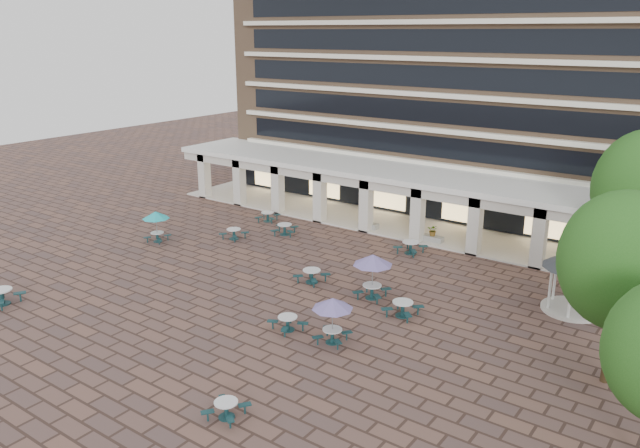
{
  "coord_description": "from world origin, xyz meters",
  "views": [
    {
      "loc": [
        21.07,
        -25.37,
        14.28
      ],
      "look_at": [
        0.5,
        3.0,
        3.39
      ],
      "focal_mm": 35.0,
      "sensor_mm": 36.0,
      "label": 1
    }
  ],
  "objects_px": {
    "picnic_table_2": "(226,408)",
    "gazebo": "(578,266)",
    "planter_left": "(369,224)",
    "picnic_table_0": "(2,295)",
    "picnic_table_4": "(156,216)",
    "planter_right": "(433,235)"
  },
  "relations": [
    {
      "from": "picnic_table_0",
      "to": "picnic_table_2",
      "type": "distance_m",
      "value": 17.24
    },
    {
      "from": "picnic_table_4",
      "to": "picnic_table_0",
      "type": "bearing_deg",
      "value": -95.6
    },
    {
      "from": "picnic_table_4",
      "to": "picnic_table_2",
      "type": "bearing_deg",
      "value": -46.06
    },
    {
      "from": "gazebo",
      "to": "planter_right",
      "type": "bearing_deg",
      "value": 152.3
    },
    {
      "from": "picnic_table_0",
      "to": "picnic_table_2",
      "type": "height_order",
      "value": "picnic_table_0"
    },
    {
      "from": "picnic_table_0",
      "to": "planter_right",
      "type": "distance_m",
      "value": 27.29
    },
    {
      "from": "picnic_table_2",
      "to": "picnic_table_4",
      "type": "bearing_deg",
      "value": 136.37
    },
    {
      "from": "planter_left",
      "to": "gazebo",
      "type": "bearing_deg",
      "value": -19.52
    },
    {
      "from": "picnic_table_0",
      "to": "planter_left",
      "type": "height_order",
      "value": "planter_left"
    },
    {
      "from": "picnic_table_0",
      "to": "picnic_table_2",
      "type": "xyz_separation_m",
      "value": [
        17.24,
        -0.39,
        -0.1
      ]
    },
    {
      "from": "picnic_table_2",
      "to": "gazebo",
      "type": "height_order",
      "value": "gazebo"
    },
    {
      "from": "picnic_table_4",
      "to": "gazebo",
      "type": "relative_size",
      "value": 0.61
    },
    {
      "from": "picnic_table_4",
      "to": "gazebo",
      "type": "distance_m",
      "value": 27.42
    },
    {
      "from": "picnic_table_0",
      "to": "gazebo",
      "type": "bearing_deg",
      "value": 20.14
    },
    {
      "from": "picnic_table_0",
      "to": "planter_left",
      "type": "bearing_deg",
      "value": 54.29
    },
    {
      "from": "picnic_table_2",
      "to": "picnic_table_4",
      "type": "distance_m",
      "value": 22.47
    },
    {
      "from": "picnic_table_2",
      "to": "planter_right",
      "type": "height_order",
      "value": "planter_right"
    },
    {
      "from": "gazebo",
      "to": "planter_left",
      "type": "relative_size",
      "value": 2.4
    },
    {
      "from": "gazebo",
      "to": "picnic_table_4",
      "type": "bearing_deg",
      "value": -168.57
    },
    {
      "from": "picnic_table_2",
      "to": "planter_left",
      "type": "xyz_separation_m",
      "value": [
        -8.13,
        23.58,
        0.02
      ]
    },
    {
      "from": "picnic_table_2",
      "to": "planter_right",
      "type": "distance_m",
      "value": 23.75
    },
    {
      "from": "picnic_table_0",
      "to": "picnic_table_4",
      "type": "xyz_separation_m",
      "value": [
        -1.47,
        11.98,
        1.36
      ]
    }
  ]
}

